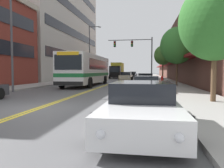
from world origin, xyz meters
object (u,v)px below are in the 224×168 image
Objects in this scene: car_white_parked_right_foreground at (142,107)px; fire_hydrant at (162,81)px; city_bus at (88,69)px; street_tree_right_near at (215,22)px; car_black_parked_right_far at (145,79)px; street_lamp_left_far at (91,49)px; car_champagne_moving_lead at (126,77)px; car_red_parked_left_mid at (97,77)px; car_navy_moving_third at (133,75)px; car_silver_parked_right_mid at (146,85)px; street_tree_right_mid at (177,46)px; box_truck at (117,70)px; car_charcoal_moving_second at (132,75)px; traffic_signal_mast at (137,50)px; street_tree_right_far at (163,55)px; street_lamp_left_near at (15,29)px.

fire_hydrant is (1.64, 16.16, 0.01)m from car_white_parked_right_foreground.
city_bus is 15.59m from street_tree_right_near.
car_black_parked_right_far is 15.14m from street_lamp_left_far.
car_champagne_moving_lead is at bearing 77.39° from city_bus.
car_navy_moving_third is (5.22, 19.48, 0.08)m from car_red_parked_left_mid.
car_silver_parked_right_mid reaches higher than fire_hydrant.
car_black_parked_right_far is at bearing 90.64° from car_silver_parked_right_mid.
car_navy_moving_third is 0.75× the size of street_tree_right_mid.
box_truck is 25.97m from fire_hydrant.
car_navy_moving_third reaches higher than car_champagne_moving_lead.
car_charcoal_moving_second is (2.98, 27.63, -1.21)m from city_bus.
car_charcoal_moving_second is 0.70× the size of traffic_signal_mast.
car_champagne_moving_lead reaches higher than car_charcoal_moving_second.
street_lamp_left_far is at bearing 115.81° from street_tree_right_near.
street_tree_right_far reaches higher than box_truck.
street_lamp_left_far is 1.69× the size of street_tree_right_near.
car_red_parked_left_mid is (-2.38, 14.88, -1.21)m from city_bus.
traffic_signal_mast is at bearing 68.11° from street_lamp_left_near.
car_black_parked_right_far is 14.99m from street_lamp_left_near.
car_silver_parked_right_mid is at bearing -69.13° from car_red_parked_left_mid.
street_tree_right_far is (2.47, 27.11, 3.29)m from car_white_parked_right_foreground.
car_black_parked_right_far is (-0.12, 10.64, 0.05)m from car_silver_parked_right_mid.
car_champagne_moving_lead is 0.62× the size of street_lamp_left_near.
street_tree_right_far reaches higher than fire_hydrant.
car_black_parked_right_far is 5.08× the size of fire_hydrant.
street_tree_right_near is at bearing -89.15° from street_tree_right_mid.
street_lamp_left_far is at bearing -113.68° from car_charcoal_moving_second.
car_white_parked_right_foreground is at bearing -43.37° from street_lamp_left_near.
street_lamp_left_far is 12.48m from street_tree_right_far.
traffic_signal_mast is 1.21× the size of street_tree_right_mid.
street_lamp_left_near is (-3.14, -32.09, 2.86)m from box_truck.
street_lamp_left_far is (-0.77, -1.22, 4.81)m from car_red_parked_left_mid.
car_black_parked_right_far is at bearing 90.04° from car_white_parked_right_foreground.
car_white_parked_right_foreground is 32.54m from street_lamp_left_far.
car_white_parked_right_foreground is 5.14× the size of fire_hydrant.
fire_hydrant is at bearing -7.13° from city_bus.
car_red_parked_left_mid is at bearing -105.11° from box_truck.
car_white_parked_right_foreground is 0.86× the size of street_tree_right_mid.
car_charcoal_moving_second is at bearing 94.12° from car_white_parked_right_foreground.
street_tree_right_near is at bearing -82.19° from fire_hydrant.
street_lamp_left_near is at bearing -91.82° from car_red_parked_left_mid.
car_champagne_moving_lead reaches higher than fire_hydrant.
box_truck is at bearing 106.36° from car_black_parked_right_far.
street_tree_right_near is (3.09, -4.37, 3.24)m from car_silver_parked_right_mid.
car_black_parked_right_far is at bearing -73.64° from box_truck.
street_tree_right_near is (6.42, -39.90, 3.21)m from car_charcoal_moving_second.
car_silver_parked_right_mid is 24.03m from street_lamp_left_far.
street_lamp_left_far is (-0.03, 21.99, 0.84)m from street_lamp_left_near.
traffic_signal_mast is at bearing 103.93° from fire_hydrant.
street_lamp_left_far reaches higher than fire_hydrant.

